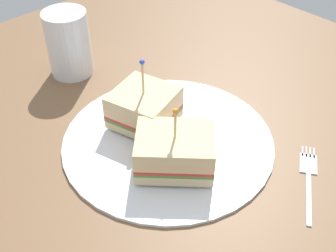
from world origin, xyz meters
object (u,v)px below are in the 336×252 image
at_px(sandwich_half_front, 146,106).
at_px(sandwich_half_back, 175,151).
at_px(fork, 309,173).
at_px(drink_glass, 69,45).
at_px(plate, 168,139).

xyz_separation_m(sandwich_half_front, sandwich_half_back, (-0.03, -0.09, -0.00)).
bearing_deg(fork, sandwich_half_front, 111.08).
bearing_deg(drink_glass, sandwich_half_back, -97.16).
bearing_deg(plate, fork, -62.64).
height_order(sandwich_half_back, drink_glass, drink_glass).
bearing_deg(drink_glass, fork, -78.65).
bearing_deg(fork, plate, 117.36).
height_order(plate, sandwich_half_front, sandwich_half_front).
relative_size(plate, fork, 2.44).
bearing_deg(sandwich_half_back, fork, -46.64).
bearing_deg(sandwich_half_back, sandwich_half_front, 69.90).
bearing_deg(sandwich_half_front, fork, -68.92).
xyz_separation_m(sandwich_half_back, drink_glass, (0.04, 0.28, 0.02)).
bearing_deg(drink_glass, plate, -91.28).
bearing_deg(sandwich_half_front, plate, -94.24).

